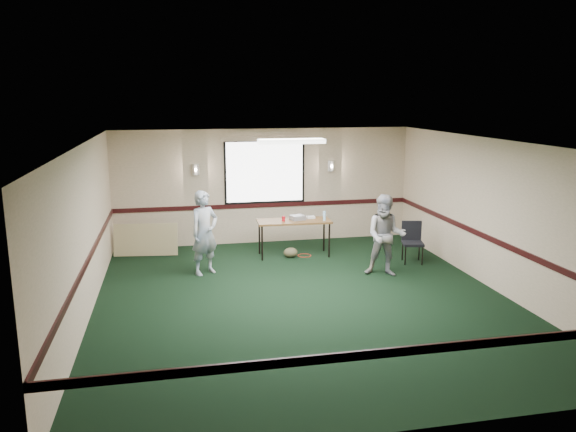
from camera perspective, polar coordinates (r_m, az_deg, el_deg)
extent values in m
plane|color=black|center=(9.79, 1.57, -8.46)|extent=(8.00, 8.00, 0.00)
plane|color=tan|center=(13.26, -2.38, 3.03)|extent=(7.00, 0.00, 7.00)
plane|color=tan|center=(5.75, 10.98, -9.43)|extent=(7.00, 0.00, 7.00)
plane|color=tan|center=(9.26, -19.97, -1.67)|extent=(0.00, 8.00, 8.00)
plane|color=tan|center=(10.75, 20.09, 0.16)|extent=(0.00, 8.00, 8.00)
plane|color=white|center=(9.20, 1.66, 7.50)|extent=(8.00, 8.00, 0.00)
cube|color=black|center=(13.32, -2.35, 1.11)|extent=(7.00, 0.03, 0.10)
cube|color=black|center=(5.94, 10.74, -13.42)|extent=(7.00, 0.03, 0.10)
cube|color=black|center=(9.37, -19.68, -4.34)|extent=(0.03, 8.00, 0.10)
cube|color=black|center=(10.84, 19.85, -2.18)|extent=(0.03, 8.00, 0.10)
cube|color=black|center=(13.18, -2.38, 4.52)|extent=(1.90, 0.01, 1.50)
cube|color=white|center=(13.18, -2.37, 4.52)|extent=(1.80, 0.02, 1.40)
cube|color=tan|center=(13.10, -2.40, 7.86)|extent=(2.05, 0.08, 0.10)
cylinder|color=silver|center=(12.97, -9.37, 4.69)|extent=(0.16, 0.16, 0.25)
cylinder|color=silver|center=(13.49, 4.39, 5.09)|extent=(0.16, 0.16, 0.25)
cube|color=white|center=(10.17, 0.35, 7.61)|extent=(1.20, 0.32, 0.08)
cube|color=#513217|center=(12.18, 0.61, -0.53)|extent=(1.61, 0.70, 0.04)
cylinder|color=black|center=(11.93, -2.64, -2.79)|extent=(0.04, 0.04, 0.75)
cylinder|color=black|center=(12.18, 4.21, -2.49)|extent=(0.04, 0.04, 0.75)
cylinder|color=black|center=(12.41, -2.93, -2.19)|extent=(0.04, 0.04, 0.75)
cylinder|color=black|center=(12.66, 3.67, -1.92)|extent=(0.04, 0.04, 0.75)
cube|color=gray|center=(12.22, 0.97, -0.16)|extent=(0.35, 0.31, 0.10)
cube|color=silver|center=(12.39, 2.29, -0.12)|extent=(0.19, 0.16, 0.05)
cylinder|color=#AA0B14|center=(12.08, -0.46, -0.27)|extent=(0.07, 0.07, 0.11)
cylinder|color=#9AD6FC|center=(12.15, 3.72, 0.01)|extent=(0.06, 0.06, 0.21)
ellipsoid|color=#423926|center=(12.20, 0.27, -3.74)|extent=(0.37, 0.33, 0.22)
torus|color=red|center=(12.34, 1.68, -4.03)|extent=(0.34, 0.34, 0.02)
cube|color=tan|center=(12.69, -14.25, -2.35)|extent=(1.39, 0.38, 0.70)
cube|color=black|center=(12.04, 12.56, -2.74)|extent=(0.50, 0.50, 0.06)
cube|color=black|center=(12.17, 12.44, -1.44)|extent=(0.42, 0.14, 0.42)
cylinder|color=black|center=(11.90, 11.83, -3.99)|extent=(0.03, 0.03, 0.39)
cylinder|color=black|center=(11.96, 13.49, -3.97)|extent=(0.03, 0.03, 0.39)
cylinder|color=black|center=(12.23, 11.55, -3.53)|extent=(0.03, 0.03, 0.39)
cylinder|color=black|center=(12.29, 13.17, -3.52)|extent=(0.03, 0.03, 0.39)
imported|color=#426693|center=(11.04, -8.48, -1.70)|extent=(0.72, 0.66, 1.66)
imported|color=#7586B6|center=(11.00, 9.89, -1.97)|extent=(0.95, 0.85, 1.59)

